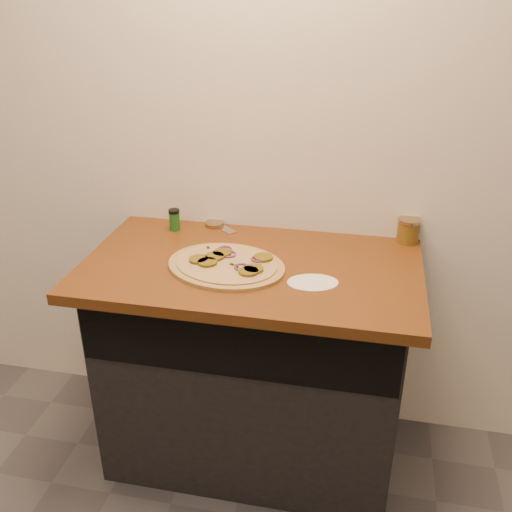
% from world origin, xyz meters
% --- Properties ---
extents(cabinet, '(1.10, 0.60, 0.86)m').
position_xyz_m(cabinet, '(0.00, 1.45, 0.43)').
color(cabinet, black).
rests_on(cabinet, ground).
extents(countertop, '(1.20, 0.70, 0.04)m').
position_xyz_m(countertop, '(0.00, 1.42, 0.88)').
color(countertop, brown).
rests_on(countertop, cabinet).
extents(pizza, '(0.50, 0.50, 0.03)m').
position_xyz_m(pizza, '(-0.08, 1.37, 0.91)').
color(pizza, tan).
rests_on(pizza, countertop).
extents(chefs_knife, '(0.23, 0.20, 0.02)m').
position_xyz_m(chefs_knife, '(-0.25, 1.76, 0.91)').
color(chefs_knife, '#B7BAC1').
rests_on(chefs_knife, countertop).
extents(mason_jar_lid, '(0.08, 0.08, 0.02)m').
position_xyz_m(mason_jar_lid, '(-0.22, 1.72, 0.91)').
color(mason_jar_lid, '#A0815D').
rests_on(mason_jar_lid, countertop).
extents(salsa_jar, '(0.09, 0.09, 0.10)m').
position_xyz_m(salsa_jar, '(0.55, 1.72, 0.95)').
color(salsa_jar, '#A82910').
rests_on(salsa_jar, countertop).
extents(spice_shaker, '(0.04, 0.04, 0.09)m').
position_xyz_m(spice_shaker, '(-0.36, 1.65, 0.94)').
color(spice_shaker, '#1C591D').
rests_on(spice_shaker, countertop).
extents(flour_spill, '(0.21, 0.21, 0.00)m').
position_xyz_m(flour_spill, '(0.23, 1.32, 0.90)').
color(flour_spill, white).
rests_on(flour_spill, countertop).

